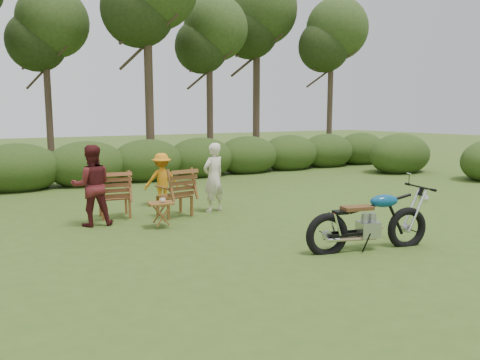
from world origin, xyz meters
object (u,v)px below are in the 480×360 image
side_table (161,215)px  adult_b (94,225)px  child (162,206)px  lawn_chair_left (115,217)px  cup (163,200)px  lawn_chair_right (175,216)px  motorcycle (367,249)px  adult_a (214,212)px

side_table → adult_b: adult_b is taller
side_table → child: bearing=67.3°
lawn_chair_left → cup: cup is taller
adult_b → child: 2.29m
lawn_chair_right → lawn_chair_left: bearing=-31.7°
lawn_chair_left → child: size_ratio=0.80×
cup → adult_b: size_ratio=0.07×
motorcycle → side_table: motorcycle is taller
motorcycle → cup: bearing=140.8°
lawn_chair_left → adult_a: size_ratio=0.65×
lawn_chair_right → cup: bearing=48.3°
lawn_chair_left → side_table: 1.52m
motorcycle → cup: motorcycle is taller
motorcycle → cup: 3.98m
motorcycle → cup: (-2.34, 3.18, 0.55)m
side_table → cup: 0.30m
adult_b → child: adult_b is taller
side_table → cup: cup is taller
lawn_chair_right → side_table: size_ratio=2.09×
adult_a → child: 1.47m
side_table → adult_b: size_ratio=0.31×
lawn_chair_left → adult_b: (-0.60, -0.52, 0.00)m
child → adult_b: bearing=40.4°
lawn_chair_right → child: bearing=-105.2°
side_table → child: (0.87, 2.07, -0.25)m
motorcycle → lawn_chair_left: size_ratio=2.06×
side_table → adult_a: size_ratio=0.32×
motorcycle → lawn_chair_right: bearing=127.3°
motorcycle → cup: size_ratio=19.22×
child → motorcycle: bearing=115.5°
side_table → lawn_chair_left: bearing=109.6°
motorcycle → adult_b: (-3.47, 4.10, 0.00)m
motorcycle → lawn_chair_left: 5.43m
motorcycle → adult_b: bearing=144.7°
motorcycle → adult_a: (-0.75, 4.00, 0.00)m
adult_b → cup: bearing=149.9°
motorcycle → child: (-1.50, 5.27, 0.00)m
lawn_chair_left → adult_a: bearing=172.2°
cup → child: bearing=68.2°
lawn_chair_right → side_table: lawn_chair_right is taller
motorcycle → adult_b: size_ratio=1.30×
adult_b → side_table: bearing=149.9°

